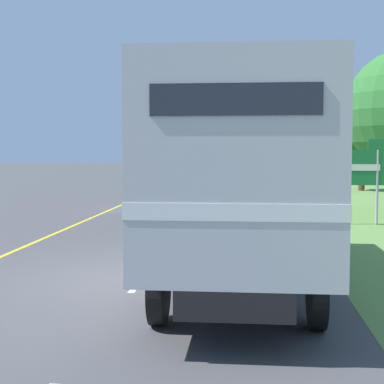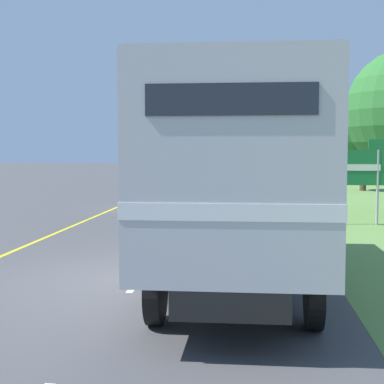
{
  "view_description": "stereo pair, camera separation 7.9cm",
  "coord_description": "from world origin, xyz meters",
  "px_view_note": "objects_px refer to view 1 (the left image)",
  "views": [
    {
      "loc": [
        2.03,
        -11.02,
        2.47
      ],
      "look_at": [
        0.3,
        6.78,
        1.2
      ],
      "focal_mm": 55.0,
      "sensor_mm": 36.0,
      "label": 1
    },
    {
      "loc": [
        2.11,
        -11.02,
        2.47
      ],
      "look_at": [
        0.3,
        6.78,
        1.2
      ],
      "focal_mm": 55.0,
      "sensor_mm": 36.0,
      "label": 2
    }
  ],
  "objects_px": {
    "horse_trailer_truck": "(240,174)",
    "roadside_tree_far": "(362,135)",
    "lead_car_white": "(155,187)",
    "highway_sign": "(358,170)",
    "lead_car_blue_ahead": "(247,175)"
  },
  "relations": [
    {
      "from": "horse_trailer_truck",
      "to": "roadside_tree_far",
      "type": "height_order",
      "value": "roadside_tree_far"
    },
    {
      "from": "horse_trailer_truck",
      "to": "roadside_tree_far",
      "type": "relative_size",
      "value": 1.68
    },
    {
      "from": "lead_car_white",
      "to": "highway_sign",
      "type": "relative_size",
      "value": 1.58
    },
    {
      "from": "lead_car_blue_ahead",
      "to": "roadside_tree_far",
      "type": "xyz_separation_m",
      "value": [
        6.96,
        0.5,
        2.48
      ]
    },
    {
      "from": "lead_car_blue_ahead",
      "to": "highway_sign",
      "type": "xyz_separation_m",
      "value": [
        3.69,
        -16.39,
        0.87
      ]
    },
    {
      "from": "lead_car_white",
      "to": "highway_sign",
      "type": "bearing_deg",
      "value": -31.71
    },
    {
      "from": "lead_car_white",
      "to": "lead_car_blue_ahead",
      "type": "bearing_deg",
      "value": 71.79
    },
    {
      "from": "lead_car_blue_ahead",
      "to": "roadside_tree_far",
      "type": "relative_size",
      "value": 0.76
    },
    {
      "from": "horse_trailer_truck",
      "to": "lead_car_blue_ahead",
      "type": "xyz_separation_m",
      "value": [
        0.06,
        25.54,
        -1.1
      ]
    },
    {
      "from": "roadside_tree_far",
      "to": "lead_car_blue_ahead",
      "type": "bearing_deg",
      "value": -175.9
    },
    {
      "from": "horse_trailer_truck",
      "to": "lead_car_white",
      "type": "xyz_separation_m",
      "value": [
        -3.8,
        13.81,
        -1.12
      ]
    },
    {
      "from": "horse_trailer_truck",
      "to": "roadside_tree_far",
      "type": "xyz_separation_m",
      "value": [
        7.02,
        26.04,
        1.38
      ]
    },
    {
      "from": "lead_car_white",
      "to": "roadside_tree_far",
      "type": "relative_size",
      "value": 0.84
    },
    {
      "from": "lead_car_white",
      "to": "roadside_tree_far",
      "type": "xyz_separation_m",
      "value": [
        10.82,
        12.22,
        2.5
      ]
    },
    {
      "from": "horse_trailer_truck",
      "to": "lead_car_white",
      "type": "bearing_deg",
      "value": 105.37
    }
  ]
}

